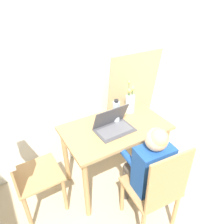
{
  "coord_description": "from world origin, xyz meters",
  "views": [
    {
      "loc": [
        -1.19,
        0.19,
        1.94
      ],
      "look_at": [
        -0.31,
        1.64,
        0.89
      ],
      "focal_mm": 35.0,
      "sensor_mm": 36.0,
      "label": 1
    }
  ],
  "objects_px": {
    "chair_occupied": "(156,189)",
    "laptop": "(113,125)",
    "water_bottle": "(116,111)",
    "flower_vase": "(130,101)",
    "chair_spare": "(18,163)",
    "person_seated": "(149,164)"
  },
  "relations": [
    {
      "from": "flower_vase",
      "to": "laptop",
      "type": "bearing_deg",
      "value": -150.58
    },
    {
      "from": "laptop",
      "to": "water_bottle",
      "type": "distance_m",
      "value": 0.15
    },
    {
      "from": "chair_spare",
      "to": "laptop",
      "type": "distance_m",
      "value": 0.88
    },
    {
      "from": "person_seated",
      "to": "water_bottle",
      "type": "distance_m",
      "value": 0.61
    },
    {
      "from": "person_seated",
      "to": "chair_spare",
      "type": "bearing_deg",
      "value": -28.08
    },
    {
      "from": "chair_occupied",
      "to": "person_seated",
      "type": "height_order",
      "value": "person_seated"
    },
    {
      "from": "flower_vase",
      "to": "water_bottle",
      "type": "bearing_deg",
      "value": -159.94
    },
    {
      "from": "chair_spare",
      "to": "laptop",
      "type": "height_order",
      "value": "chair_spare"
    },
    {
      "from": "chair_occupied",
      "to": "water_bottle",
      "type": "height_order",
      "value": "water_bottle"
    },
    {
      "from": "chair_occupied",
      "to": "chair_spare",
      "type": "relative_size",
      "value": 0.99
    },
    {
      "from": "water_bottle",
      "to": "flower_vase",
      "type": "bearing_deg",
      "value": 20.06
    },
    {
      "from": "chair_occupied",
      "to": "laptop",
      "type": "relative_size",
      "value": 2.58
    },
    {
      "from": "chair_spare",
      "to": "person_seated",
      "type": "height_order",
      "value": "person_seated"
    },
    {
      "from": "chair_spare",
      "to": "laptop",
      "type": "xyz_separation_m",
      "value": [
        0.86,
        -0.1,
        0.14
      ]
    },
    {
      "from": "chair_occupied",
      "to": "laptop",
      "type": "bearing_deg",
      "value": -82.02
    },
    {
      "from": "chair_occupied",
      "to": "flower_vase",
      "type": "relative_size",
      "value": 2.64
    },
    {
      "from": "laptop",
      "to": "water_bottle",
      "type": "relative_size",
      "value": 1.48
    },
    {
      "from": "chair_spare",
      "to": "flower_vase",
      "type": "height_order",
      "value": "flower_vase"
    },
    {
      "from": "flower_vase",
      "to": "chair_occupied",
      "type": "bearing_deg",
      "value": -109.72
    },
    {
      "from": "chair_spare",
      "to": "flower_vase",
      "type": "relative_size",
      "value": 2.67
    },
    {
      "from": "laptop",
      "to": "person_seated",
      "type": "bearing_deg",
      "value": -86.38
    },
    {
      "from": "laptop",
      "to": "water_bottle",
      "type": "bearing_deg",
      "value": 43.64
    }
  ]
}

